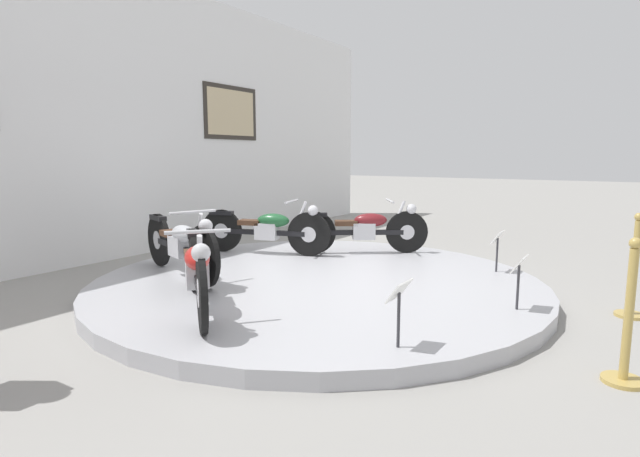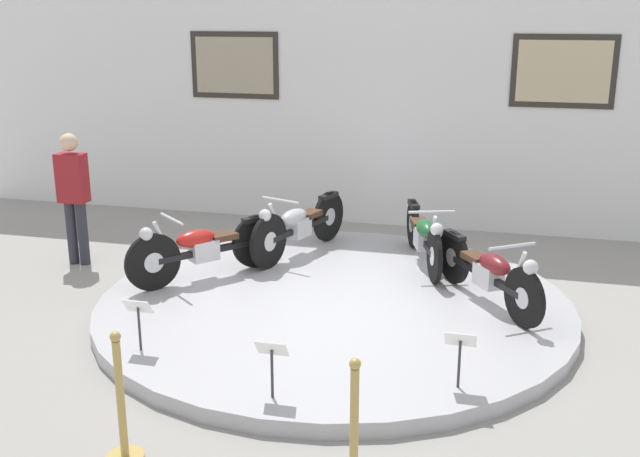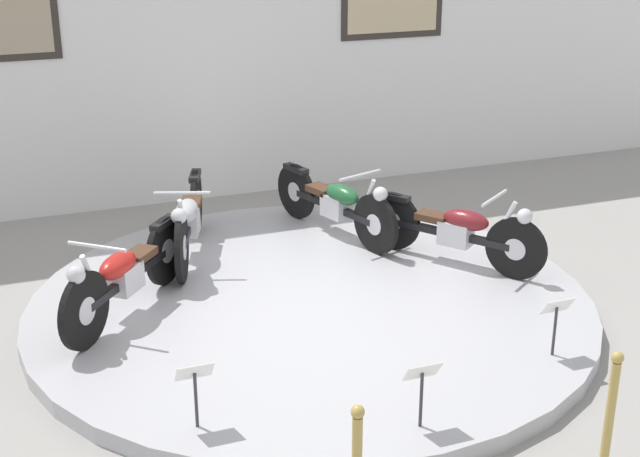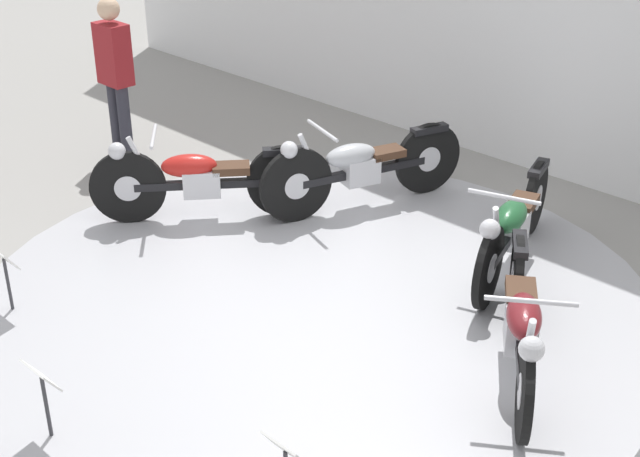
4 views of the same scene
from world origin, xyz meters
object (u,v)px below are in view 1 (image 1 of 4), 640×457
Objects in this scene: info_placard_front_left at (399,300)px; motorcycle_silver at (181,243)px; info_placard_front_right at (498,242)px; stanchion_post_right_of_entry at (633,282)px; motorcycle_green at (267,228)px; motorcycle_maroon at (364,228)px; info_placard_front_centre at (519,271)px; motorcycle_red at (197,268)px; stanchion_post_left_of_entry at (627,335)px.

motorcycle_silver is at bearing 78.00° from info_placard_front_left.
stanchion_post_right_of_entry is at bearing -112.65° from info_placard_front_right.
motorcycle_green reaches higher than info_placard_front_right.
motorcycle_maroon is 3.20× the size of info_placard_front_centre.
motorcycle_red reaches higher than info_placard_front_centre.
info_placard_front_left is 1.00× the size of info_placard_front_right.
stanchion_post_left_of_entry reaches higher than motorcycle_green.
stanchion_post_left_of_entry is (-0.06, -4.51, -0.20)m from motorcycle_silver.
stanchion_post_left_of_entry reaches higher than motorcycle_red.
info_placard_front_centre is 1.25m from stanchion_post_left_of_entry.
motorcycle_red reaches higher than info_placard_front_right.
motorcycle_red is 4.19m from stanchion_post_right_of_entry.
motorcycle_maroon is at bearing -54.42° from motorcycle_green.
motorcycle_silver is 3.82m from info_placard_front_right.
info_placard_front_left and info_placard_front_right have the same top height.
motorcycle_silver is 3.71m from info_placard_front_centre.
stanchion_post_left_of_entry is 1.72m from stanchion_post_right_of_entry.
motorcycle_maroon is at bearing -25.38° from motorcycle_silver.
motorcycle_maroon is 1.60× the size of stanchion_post_left_of_entry.
info_placard_front_centre and info_placard_front_right have the same top height.
motorcycle_red is 3.08× the size of info_placard_front_centre.
motorcycle_silver reaches higher than info_placard_front_centre.
motorcycle_green reaches higher than info_placard_front_left.
info_placard_front_right is 2.73m from stanchion_post_left_of_entry.
motorcycle_silver reaches higher than info_placard_front_left.
motorcycle_green is 1.85× the size of stanchion_post_right_of_entry.
motorcycle_red is at bearing -125.65° from motorcycle_silver.
motorcycle_red is 3.08× the size of info_placard_front_right.
motorcycle_green reaches higher than motorcycle_maroon.
info_placard_front_centre is 1.25m from stanchion_post_right_of_entry.
motorcycle_silver is at bearing 54.35° from motorcycle_red.
info_placard_front_left is 1.56m from stanchion_post_left_of_entry.
stanchion_post_left_of_entry reaches higher than motorcycle_silver.
info_placard_front_centre is (0.80, -3.63, -0.03)m from motorcycle_silver.
motorcycle_green is 1.41m from motorcycle_maroon.
motorcycle_red reaches higher than motorcycle_maroon.
stanchion_post_left_of_entry is (-1.66, -4.51, -0.18)m from motorcycle_green.
motorcycle_green is 3.15m from info_placard_front_right.
motorcycle_silver is 3.78× the size of info_placard_front_centre.
motorcycle_silver reaches higher than info_placard_front_right.
stanchion_post_right_of_entry is at bearing -45.93° from info_placard_front_centre.
motorcycle_red is at bearing 147.82° from info_placard_front_right.
info_placard_front_right is (3.08, -1.94, -0.03)m from motorcycle_red.
motorcycle_green is at bearing 125.58° from motorcycle_maroon.
motorcycle_red is at bearing -154.78° from motorcycle_green.
info_placard_front_right is at bearing -32.18° from motorcycle_red.
motorcycle_maroon is (0.82, -1.15, -0.01)m from motorcycle_green.
info_placard_front_right is (1.46, 0.54, 0.00)m from info_placard_front_centre.
info_placard_front_right is (-0.16, -1.93, -0.01)m from motorcycle_maroon.
motorcycle_maroon is at bearing -0.08° from motorcycle_red.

